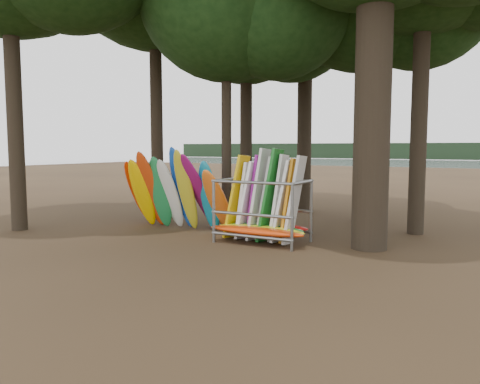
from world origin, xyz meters
The scene contains 6 objects.
ground centered at (0.00, 0.00, 0.00)m, with size 120.00×120.00×0.00m, color #47331E.
lake centered at (0.00, 60.00, 0.00)m, with size 160.00×160.00×0.00m, color gray.
far_shore centered at (0.00, 110.00, 2.00)m, with size 160.00×4.00×4.00m, color black.
oak_1 centered at (-2.58, 6.16, 9.12)m, with size 7.92×7.92×12.59m.
kayak_row centered at (-2.66, 0.96, 1.30)m, with size 4.28×2.09×3.08m.
storage_rack centered at (1.10, 0.44, 0.95)m, with size 3.13×1.58×2.91m.
Camera 1 is at (7.41, -12.34, 2.92)m, focal length 35.00 mm.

